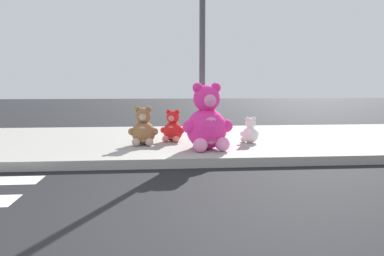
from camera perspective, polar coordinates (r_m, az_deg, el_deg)
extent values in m
cube|color=#9E9B93|center=(7.88, -6.41, -2.12)|extent=(28.00, 4.40, 0.15)
cylinder|color=#4C4C51|center=(7.05, 1.56, 10.53)|extent=(0.11, 0.11, 3.20)
sphere|color=#F22D93|center=(6.54, 2.21, -0.12)|extent=(0.71, 0.71, 0.71)
ellipsoid|color=pink|center=(6.29, 2.87, -0.39)|extent=(0.41, 0.22, 0.46)
sphere|color=#F22D93|center=(6.49, 2.23, 4.50)|extent=(0.46, 0.46, 0.46)
sphere|color=pink|center=(6.31, 2.74, 4.18)|extent=(0.21, 0.21, 0.21)
sphere|color=#F22D93|center=(6.54, 3.61, 6.13)|extent=(0.18, 0.18, 0.18)
sphere|color=#F22D93|center=(6.55, 5.25, 0.33)|extent=(0.22, 0.22, 0.22)
sphere|color=pink|center=(6.34, 4.66, -2.47)|extent=(0.24, 0.24, 0.24)
sphere|color=#F22D93|center=(6.45, 0.85, 6.14)|extent=(0.18, 0.18, 0.18)
sphere|color=#F22D93|center=(6.36, -0.46, 0.17)|extent=(0.22, 0.22, 0.22)
sphere|color=pink|center=(6.23, 1.27, -2.62)|extent=(0.24, 0.24, 0.24)
sphere|color=red|center=(7.44, -2.91, -0.53)|extent=(0.39, 0.39, 0.39)
ellipsoid|color=#DB7B7B|center=(7.31, -3.20, -0.67)|extent=(0.23, 0.15, 0.25)
sphere|color=red|center=(7.41, -2.92, 1.67)|extent=(0.25, 0.25, 0.25)
sphere|color=#DB7B7B|center=(7.31, -3.15, 1.48)|extent=(0.12, 0.12, 0.12)
sphere|color=red|center=(7.38, -2.26, 2.44)|extent=(0.10, 0.10, 0.10)
sphere|color=red|center=(7.34, -1.64, -0.40)|extent=(0.12, 0.12, 0.12)
sphere|color=#DB7B7B|center=(7.27, -2.45, -1.70)|extent=(0.13, 0.13, 0.13)
sphere|color=red|center=(7.43, -3.59, 2.46)|extent=(0.10, 0.10, 0.10)
sphere|color=red|center=(7.44, -4.37, -0.32)|extent=(0.12, 0.12, 0.12)
sphere|color=#DB7B7B|center=(7.33, -4.05, -1.65)|extent=(0.13, 0.13, 0.13)
sphere|color=white|center=(7.31, 8.84, -1.04)|extent=(0.31, 0.31, 0.31)
ellipsoid|color=white|center=(7.41, 8.46, -0.93)|extent=(0.18, 0.10, 0.20)
sphere|color=white|center=(7.28, 8.88, 0.76)|extent=(0.20, 0.20, 0.20)
sphere|color=white|center=(7.36, 8.57, 0.74)|extent=(0.09, 0.09, 0.09)
sphere|color=white|center=(7.24, 8.38, 1.39)|extent=(0.08, 0.08, 0.08)
sphere|color=white|center=(7.28, 7.68, -0.87)|extent=(0.10, 0.10, 0.10)
sphere|color=white|center=(7.41, 7.78, -1.71)|extent=(0.11, 0.11, 0.11)
sphere|color=white|center=(7.31, 9.39, 1.41)|extent=(0.08, 0.08, 0.08)
sphere|color=white|center=(7.41, 9.73, -0.77)|extent=(0.10, 0.10, 0.10)
sphere|color=white|center=(7.48, 8.96, -1.65)|extent=(0.11, 0.11, 0.11)
sphere|color=olive|center=(7.07, -7.38, -0.75)|extent=(0.44, 0.44, 0.44)
ellipsoid|color=tan|center=(6.91, -7.50, -0.92)|extent=(0.25, 0.11, 0.29)
sphere|color=olive|center=(7.03, -7.42, 1.90)|extent=(0.29, 0.29, 0.29)
sphere|color=tan|center=(6.91, -7.51, 1.67)|extent=(0.13, 0.13, 0.13)
sphere|color=olive|center=(7.01, -6.61, 2.85)|extent=(0.11, 0.11, 0.11)
sphere|color=olive|center=(6.99, -5.72, -0.53)|extent=(0.14, 0.14, 0.14)
sphere|color=tan|center=(6.89, -6.50, -2.14)|extent=(0.15, 0.15, 0.15)
sphere|color=olive|center=(7.03, -8.25, 2.83)|extent=(0.11, 0.11, 0.11)
sphere|color=olive|center=(7.03, -9.12, -0.54)|extent=(0.14, 0.14, 0.14)
sphere|color=tan|center=(6.92, -8.50, -2.14)|extent=(0.15, 0.15, 0.15)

